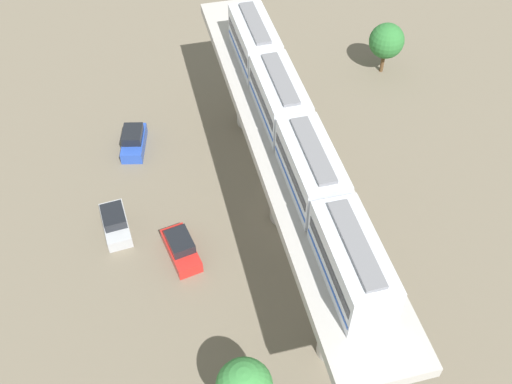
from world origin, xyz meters
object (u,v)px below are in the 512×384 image
(parked_car_blue, at_px, (134,141))
(tree_near_viaduct, at_px, (387,41))
(train, at_px, (294,131))
(parked_car_silver, at_px, (115,223))
(parked_car_red, at_px, (181,248))

(parked_car_blue, xyz_separation_m, tree_near_viaduct, (25.18, 5.24, 2.73))
(train, relative_size, parked_car_silver, 6.32)
(train, relative_size, parked_car_red, 6.15)
(train, xyz_separation_m, parked_car_silver, (-12.64, 3.53, -9.56))
(train, height_order, parked_car_red, train)
(train, height_order, parked_car_blue, train)
(parked_car_red, xyz_separation_m, tree_near_viaduct, (23.03, 17.72, 2.73))
(parked_car_blue, bearing_deg, tree_near_viaduct, 24.44)
(parked_car_silver, distance_m, tree_near_viaduct, 31.04)
(parked_car_red, bearing_deg, tree_near_viaduct, 26.67)
(parked_car_silver, xyz_separation_m, tree_near_viaduct, (27.50, 14.12, 2.73))
(parked_car_red, distance_m, tree_near_viaduct, 29.19)
(tree_near_viaduct, bearing_deg, train, -130.08)
(parked_car_red, bearing_deg, train, -10.49)
(parked_car_red, relative_size, tree_near_viaduct, 0.86)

